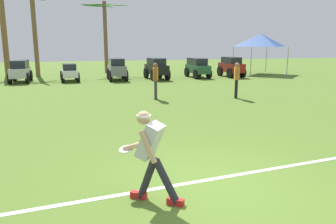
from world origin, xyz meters
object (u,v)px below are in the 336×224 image
Objects in this scene: parked_car_slot_c at (117,69)px; parked_car_slot_f at (231,66)px; parked_car_slot_d at (156,68)px; parked_car_slot_e at (197,67)px; palm_tree_left_of_centre at (3,26)px; parked_car_slot_a at (20,70)px; teammate_midfield at (156,78)px; palm_tree_right_of_centre at (35,28)px; event_tent at (260,40)px; teammate_near_sideline at (237,77)px; frisbee_thrower at (151,152)px; palm_tree_far_right at (105,30)px; parked_car_slot_b at (69,72)px; frisbee_in_flight at (126,149)px.

parked_car_slot_f is (8.10, 0.13, 0.00)m from parked_car_slot_c.
parked_car_slot_c and parked_car_slot_d have the same top height.
palm_tree_left_of_centre reaches higher than parked_car_slot_e.
parked_car_slot_d is (2.60, -0.13, 0.00)m from parked_car_slot_c.
palm_tree_left_of_centre reaches higher than parked_car_slot_a.
palm_tree_right_of_centre is at bearing 118.21° from teammate_midfield.
parked_car_slot_a is 0.77× the size of event_tent.
teammate_near_sideline is 0.25× the size of palm_tree_left_of_centre.
teammate_midfield is at bearing 77.49° from frisbee_thrower.
parked_car_slot_d is (3.70, 16.71, -0.05)m from frisbee_thrower.
parked_car_slot_e is at bearing -17.57° from palm_tree_right_of_centre.
frisbee_thrower is 23.00m from palm_tree_left_of_centre.
parked_car_slot_d is 0.39× the size of palm_tree_left_of_centre.
frisbee_thrower is 10.08m from teammate_near_sideline.
palm_tree_far_right is at bearing 2.82° from palm_tree_left_of_centre.
teammate_near_sideline is at bearing -98.06° from parked_car_slot_e.
parked_car_slot_c is 0.97× the size of parked_car_slot_d.
event_tent reaches higher than parked_car_slot_e.
palm_tree_left_of_centre is at bearing 106.44° from frisbee_thrower.
parked_car_slot_c is at bearing -2.71° from parked_car_slot_b.
parked_car_slot_f is (9.51, 16.51, 0.03)m from frisbee_in_flight.
palm_tree_right_of_centre is at bearing 101.46° from frisbee_thrower.
parked_car_slot_b is (-7.35, 8.53, -0.38)m from teammate_near_sideline.
parked_car_slot_a is 5.89m from parked_car_slot_c.
teammate_near_sideline is at bearing -71.22° from palm_tree_far_right.
parked_car_slot_d is 0.78× the size of event_tent.
frisbee_thrower is at bearing -56.27° from frisbee_in_flight.
frisbee_thrower is 0.58× the size of parked_car_slot_a.
teammate_near_sideline is 12.21m from event_tent.
palm_tree_left_of_centre is (-11.95, 13.45, 2.63)m from teammate_near_sideline.
parked_car_slot_a is at bearing 176.84° from parked_car_slot_d.
event_tent reaches higher than teammate_midfield.
palm_tree_right_of_centre is (-6.18, 11.52, 2.48)m from teammate_midfield.
parked_car_slot_d is at bearing -3.16° from parked_car_slot_a.
frisbee_in_flight is at bearing 123.73° from frisbee_thrower.
teammate_midfield is 9.35m from parked_car_slot_e.
frisbee_in_flight is 17.30m from parked_car_slot_a.
parked_car_slot_d is 1.02× the size of parked_car_slot_f.
parked_car_slot_b is at bearing 179.97° from parked_car_slot_f.
frisbee_in_flight is 18.09m from parked_car_slot_e.
event_tent reaches higher than parked_car_slot_c.
event_tent is at bearing 6.12° from parked_car_slot_b.
frisbee_in_flight is at bearing -79.14° from palm_tree_right_of_centre.
frisbee_in_flight is at bearing -75.04° from parked_car_slot_a.
teammate_near_sideline reaches higher than parked_car_slot_e.
parked_car_slot_f is at bearing -153.47° from event_tent.
parked_car_slot_e is 2.48m from parked_car_slot_f.
frisbee_thrower is 22.42m from palm_tree_far_right.
parked_car_slot_e is at bearing -166.15° from event_tent.
event_tent is (5.52, 1.36, 1.86)m from parked_car_slot_e.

